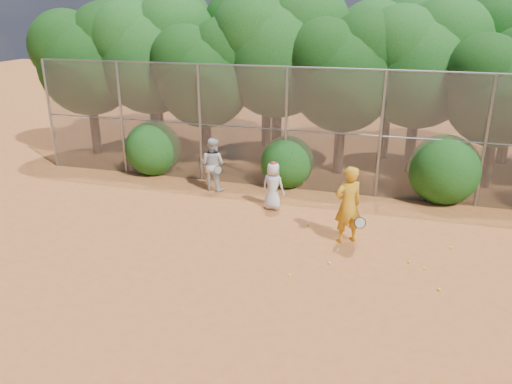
% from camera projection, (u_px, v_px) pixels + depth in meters
% --- Properties ---
extents(ground, '(80.00, 80.00, 0.00)m').
position_uv_depth(ground, '(268.00, 279.00, 11.23)').
color(ground, '#AD5A27').
rests_on(ground, ground).
extents(fence_back, '(20.05, 0.09, 4.03)m').
position_uv_depth(fence_back, '(313.00, 130.00, 15.94)').
color(fence_back, gray).
rests_on(fence_back, ground).
extents(tree_0, '(4.38, 3.81, 6.00)m').
position_uv_depth(tree_0, '(89.00, 56.00, 19.54)').
color(tree_0, black).
rests_on(tree_0, ground).
extents(tree_1, '(4.64, 4.03, 6.35)m').
position_uv_depth(tree_1, '(152.00, 50.00, 19.26)').
color(tree_1, black).
rests_on(tree_1, ground).
extents(tree_2, '(3.99, 3.47, 5.47)m').
position_uv_depth(tree_2, '(206.00, 70.00, 18.18)').
color(tree_2, black).
rests_on(tree_2, ground).
extents(tree_3, '(4.89, 4.26, 6.70)m').
position_uv_depth(tree_3, '(280.00, 46.00, 18.15)').
color(tree_3, black).
rests_on(tree_3, ground).
extents(tree_4, '(4.19, 3.64, 5.73)m').
position_uv_depth(tree_4, '(345.00, 68.00, 17.18)').
color(tree_4, black).
rests_on(tree_4, ground).
extents(tree_5, '(4.51, 3.92, 6.17)m').
position_uv_depth(tree_5, '(422.00, 59.00, 17.15)').
color(tree_5, black).
rests_on(tree_5, ground).
extents(tree_6, '(3.86, 3.36, 5.29)m').
position_uv_depth(tree_6, '(503.00, 83.00, 15.80)').
color(tree_6, black).
rests_on(tree_6, ground).
extents(tree_9, '(4.83, 4.20, 6.62)m').
position_uv_depth(tree_9, '(156.00, 41.00, 21.53)').
color(tree_9, black).
rests_on(tree_9, ground).
extents(tree_10, '(5.15, 4.48, 7.06)m').
position_uv_depth(tree_10, '(269.00, 36.00, 20.31)').
color(tree_10, black).
rests_on(tree_10, ground).
extents(tree_11, '(4.64, 4.03, 6.35)m').
position_uv_depth(tree_11, '(394.00, 51.00, 18.81)').
color(tree_11, black).
rests_on(tree_11, ground).
extents(bush_0, '(2.00, 2.00, 2.00)m').
position_uv_depth(bush_0, '(153.00, 146.00, 18.11)').
color(bush_0, '#134611').
rests_on(bush_0, ground).
extents(bush_1, '(1.80, 1.80, 1.80)m').
position_uv_depth(bush_1, '(287.00, 160.00, 16.84)').
color(bush_1, '#134611').
rests_on(bush_1, ground).
extents(bush_2, '(2.20, 2.20, 2.20)m').
position_uv_depth(bush_2, '(445.00, 166.00, 15.47)').
color(bush_2, '#134611').
rests_on(bush_2, ground).
extents(player_yellow, '(0.96, 0.83, 2.05)m').
position_uv_depth(player_yellow, '(348.00, 205.00, 12.70)').
color(player_yellow, orange).
rests_on(player_yellow, ground).
extents(player_teen, '(0.80, 0.62, 1.49)m').
position_uv_depth(player_teen, '(273.00, 186.00, 14.89)').
color(player_teen, silver).
rests_on(player_teen, ground).
extents(player_white, '(0.97, 0.81, 1.77)m').
position_uv_depth(player_white, '(213.00, 164.00, 16.43)').
color(player_white, silver).
rests_on(player_white, ground).
extents(ball_0, '(0.07, 0.07, 0.07)m').
position_uv_depth(ball_0, '(425.00, 269.00, 11.62)').
color(ball_0, yellow).
rests_on(ball_0, ground).
extents(ball_1, '(0.07, 0.07, 0.07)m').
position_uv_depth(ball_1, '(409.00, 262.00, 11.92)').
color(ball_1, yellow).
rests_on(ball_1, ground).
extents(ball_2, '(0.07, 0.07, 0.07)m').
position_uv_depth(ball_2, '(289.00, 275.00, 11.35)').
color(ball_2, yellow).
rests_on(ball_2, ground).
extents(ball_3, '(0.07, 0.07, 0.07)m').
position_uv_depth(ball_3, '(439.00, 289.00, 10.77)').
color(ball_3, yellow).
rests_on(ball_3, ground).
extents(ball_4, '(0.07, 0.07, 0.07)m').
position_uv_depth(ball_4, '(329.00, 263.00, 11.87)').
color(ball_4, yellow).
rests_on(ball_4, ground).
extents(ball_5, '(0.07, 0.07, 0.07)m').
position_uv_depth(ball_5, '(451.00, 247.00, 12.64)').
color(ball_5, yellow).
rests_on(ball_5, ground).
extents(ball_6, '(0.07, 0.07, 0.07)m').
position_uv_depth(ball_6, '(308.00, 225.00, 13.94)').
color(ball_6, yellow).
rests_on(ball_6, ground).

